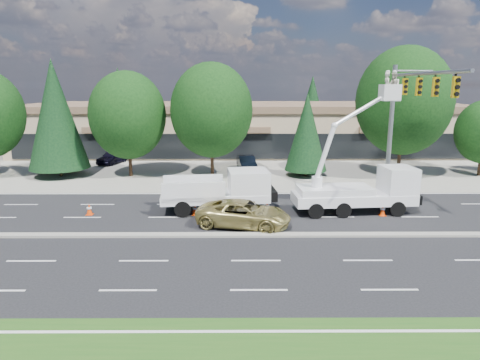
{
  "coord_description": "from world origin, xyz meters",
  "views": [
    {
      "loc": [
        -0.79,
        -20.99,
        7.66
      ],
      "look_at": [
        -0.68,
        2.59,
        2.4
      ],
      "focal_mm": 32.0,
      "sensor_mm": 36.0,
      "label": 1
    }
  ],
  "objects_px": {
    "signal_mast": "(404,110)",
    "utility_pickup": "(223,194)",
    "bucket_truck": "(364,183)",
    "minivan": "(244,214)"
  },
  "relations": [
    {
      "from": "signal_mast",
      "to": "utility_pickup",
      "type": "height_order",
      "value": "signal_mast"
    },
    {
      "from": "signal_mast",
      "to": "minivan",
      "type": "relative_size",
      "value": 1.97
    },
    {
      "from": "utility_pickup",
      "to": "bucket_truck",
      "type": "xyz_separation_m",
      "value": [
        8.61,
        -0.37,
        0.78
      ]
    },
    {
      "from": "utility_pickup",
      "to": "bucket_truck",
      "type": "height_order",
      "value": "bucket_truck"
    },
    {
      "from": "signal_mast",
      "to": "bucket_truck",
      "type": "distance_m",
      "value": 5.97
    },
    {
      "from": "utility_pickup",
      "to": "bucket_truck",
      "type": "bearing_deg",
      "value": -8.58
    },
    {
      "from": "bucket_truck",
      "to": "minivan",
      "type": "distance_m",
      "value": 7.92
    },
    {
      "from": "utility_pickup",
      "to": "signal_mast",
      "type": "bearing_deg",
      "value": 5.53
    },
    {
      "from": "signal_mast",
      "to": "utility_pickup",
      "type": "xyz_separation_m",
      "value": [
        -11.76,
        -2.42,
        -5.02
      ]
    },
    {
      "from": "utility_pickup",
      "to": "bucket_truck",
      "type": "relative_size",
      "value": 0.8
    }
  ]
}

